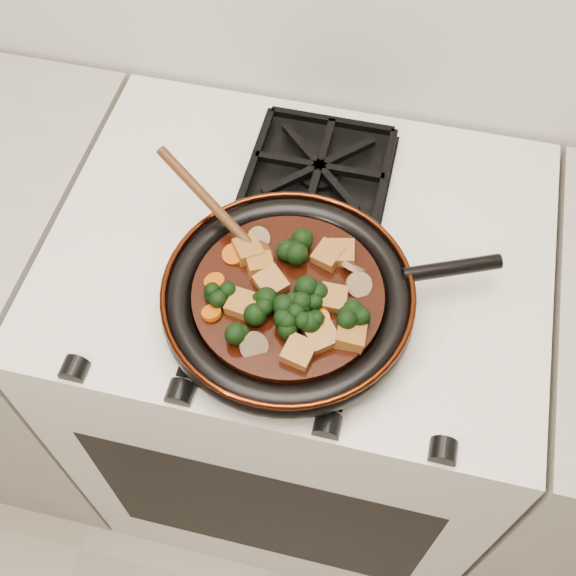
# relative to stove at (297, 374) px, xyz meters

# --- Properties ---
(stove) EXTENTS (0.76, 0.60, 0.90)m
(stove) POSITION_rel_stove_xyz_m (0.00, 0.00, 0.00)
(stove) COLOR silver
(stove) RESTS_ON ground
(burner_grate_front) EXTENTS (0.23, 0.23, 0.03)m
(burner_grate_front) POSITION_rel_stove_xyz_m (0.00, -0.14, 0.46)
(burner_grate_front) COLOR black
(burner_grate_front) RESTS_ON stove
(burner_grate_back) EXTENTS (0.23, 0.23, 0.03)m
(burner_grate_back) POSITION_rel_stove_xyz_m (0.00, 0.14, 0.46)
(burner_grate_back) COLOR black
(burner_grate_back) RESTS_ON stove
(skillet) EXTENTS (0.46, 0.35, 0.05)m
(skillet) POSITION_rel_stove_xyz_m (0.01, -0.12, 0.49)
(skillet) COLOR black
(skillet) RESTS_ON burner_grate_front
(braising_sauce) EXTENTS (0.26, 0.26, 0.02)m
(braising_sauce) POSITION_rel_stove_xyz_m (0.01, -0.13, 0.50)
(braising_sauce) COLOR black
(braising_sauce) RESTS_ON skillet
(tofu_cube_0) EXTENTS (0.05, 0.06, 0.03)m
(tofu_cube_0) POSITION_rel_stove_xyz_m (-0.01, -0.12, 0.52)
(tofu_cube_0) COLOR #915921
(tofu_cube_0) RESTS_ON braising_sauce
(tofu_cube_1) EXTENTS (0.05, 0.04, 0.02)m
(tofu_cube_1) POSITION_rel_stove_xyz_m (-0.04, -0.16, 0.52)
(tofu_cube_1) COLOR #915921
(tofu_cube_1) RESTS_ON braising_sauce
(tofu_cube_2) EXTENTS (0.05, 0.05, 0.02)m
(tofu_cube_2) POSITION_rel_stove_xyz_m (0.05, -0.22, 0.52)
(tofu_cube_2) COLOR #915921
(tofu_cube_2) RESTS_ON braising_sauce
(tofu_cube_3) EXTENTS (0.04, 0.04, 0.03)m
(tofu_cube_3) POSITION_rel_stove_xyz_m (0.11, -0.17, 0.52)
(tofu_cube_3) COLOR #915921
(tofu_cube_3) RESTS_ON braising_sauce
(tofu_cube_4) EXTENTS (0.05, 0.05, 0.03)m
(tofu_cube_4) POSITION_rel_stove_xyz_m (-0.04, -0.09, 0.52)
(tofu_cube_4) COLOR #915921
(tofu_cube_4) RESTS_ON braising_sauce
(tofu_cube_5) EXTENTS (0.05, 0.05, 0.03)m
(tofu_cube_5) POSITION_rel_stove_xyz_m (0.05, -0.06, 0.52)
(tofu_cube_5) COLOR #915921
(tofu_cube_5) RESTS_ON braising_sauce
(tofu_cube_6) EXTENTS (0.05, 0.05, 0.02)m
(tofu_cube_6) POSITION_rel_stove_xyz_m (0.07, -0.19, 0.52)
(tofu_cube_6) COLOR #915921
(tofu_cube_6) RESTS_ON braising_sauce
(tofu_cube_7) EXTENTS (0.05, 0.05, 0.03)m
(tofu_cube_7) POSITION_rel_stove_xyz_m (-0.06, -0.08, 0.52)
(tofu_cube_7) COLOR #915921
(tofu_cube_7) RESTS_ON braising_sauce
(tofu_cube_8) EXTENTS (0.04, 0.04, 0.03)m
(tofu_cube_8) POSITION_rel_stove_xyz_m (0.07, -0.13, 0.52)
(tofu_cube_8) COLOR #915921
(tofu_cube_8) RESTS_ON braising_sauce
(tofu_cube_9) EXTENTS (0.04, 0.04, 0.02)m
(tofu_cube_9) POSITION_rel_stove_xyz_m (0.07, -0.05, 0.52)
(tofu_cube_9) COLOR #915921
(tofu_cube_9) RESTS_ON braising_sauce
(broccoli_floret_0) EXTENTS (0.08, 0.08, 0.06)m
(broccoli_floret_0) POSITION_rel_stove_xyz_m (-0.08, -0.16, 0.52)
(broccoli_floret_0) COLOR black
(broccoli_floret_0) RESTS_ON braising_sauce
(broccoli_floret_1) EXTENTS (0.08, 0.08, 0.07)m
(broccoli_floret_1) POSITION_rel_stove_xyz_m (-0.04, -0.20, 0.52)
(broccoli_floret_1) COLOR black
(broccoli_floret_1) RESTS_ON braising_sauce
(broccoli_floret_2) EXTENTS (0.09, 0.09, 0.07)m
(broccoli_floret_2) POSITION_rel_stove_xyz_m (0.03, -0.15, 0.52)
(broccoli_floret_2) COLOR black
(broccoli_floret_2) RESTS_ON braising_sauce
(broccoli_floret_3) EXTENTS (0.08, 0.09, 0.07)m
(broccoli_floret_3) POSITION_rel_stove_xyz_m (0.01, -0.06, 0.52)
(broccoli_floret_3) COLOR black
(broccoli_floret_3) RESTS_ON braising_sauce
(broccoli_floret_4) EXTENTS (0.09, 0.09, 0.07)m
(broccoli_floret_4) POSITION_rel_stove_xyz_m (0.05, -0.14, 0.52)
(broccoli_floret_4) COLOR black
(broccoli_floret_4) RESTS_ON braising_sauce
(broccoli_floret_5) EXTENTS (0.07, 0.08, 0.07)m
(broccoli_floret_5) POSITION_rel_stove_xyz_m (0.03, -0.18, 0.52)
(broccoli_floret_5) COLOR black
(broccoli_floret_5) RESTS_ON braising_sauce
(broccoli_floret_6) EXTENTS (0.08, 0.08, 0.06)m
(broccoli_floret_6) POSITION_rel_stove_xyz_m (0.05, -0.16, 0.52)
(broccoli_floret_6) COLOR black
(broccoli_floret_6) RESTS_ON braising_sauce
(broccoli_floret_7) EXTENTS (0.08, 0.08, 0.07)m
(broccoli_floret_7) POSITION_rel_stove_xyz_m (-0.02, -0.16, 0.52)
(broccoli_floret_7) COLOR black
(broccoli_floret_7) RESTS_ON braising_sauce
(broccoli_floret_8) EXTENTS (0.08, 0.08, 0.06)m
(broccoli_floret_8) POSITION_rel_stove_xyz_m (0.10, -0.15, 0.52)
(broccoli_floret_8) COLOR black
(broccoli_floret_8) RESTS_ON braising_sauce
(broccoli_floret_9) EXTENTS (0.08, 0.09, 0.06)m
(broccoli_floret_9) POSITION_rel_stove_xyz_m (0.11, -0.14, 0.52)
(broccoli_floret_9) COLOR black
(broccoli_floret_9) RESTS_ON braising_sauce
(carrot_coin_0) EXTENTS (0.03, 0.03, 0.02)m
(carrot_coin_0) POSITION_rel_stove_xyz_m (-0.08, -0.08, 0.51)
(carrot_coin_0) COLOR #B64805
(carrot_coin_0) RESTS_ON braising_sauce
(carrot_coin_1) EXTENTS (0.03, 0.03, 0.01)m
(carrot_coin_1) POSITION_rel_stove_xyz_m (-0.09, -0.13, 0.51)
(carrot_coin_1) COLOR #B64805
(carrot_coin_1) RESTS_ON braising_sauce
(carrot_coin_2) EXTENTS (0.03, 0.03, 0.01)m
(carrot_coin_2) POSITION_rel_stove_xyz_m (0.06, -0.16, 0.51)
(carrot_coin_2) COLOR #B64805
(carrot_coin_2) RESTS_ON braising_sauce
(carrot_coin_3) EXTENTS (0.03, 0.03, 0.02)m
(carrot_coin_3) POSITION_rel_stove_xyz_m (-0.08, -0.18, 0.51)
(carrot_coin_3) COLOR #B64805
(carrot_coin_3) RESTS_ON braising_sauce
(mushroom_slice_0) EXTENTS (0.05, 0.04, 0.03)m
(mushroom_slice_0) POSITION_rel_stove_xyz_m (-0.01, -0.22, 0.52)
(mushroom_slice_0) COLOR #7C6148
(mushroom_slice_0) RESTS_ON braising_sauce
(mushroom_slice_1) EXTENTS (0.04, 0.04, 0.03)m
(mushroom_slice_1) POSITION_rel_stove_xyz_m (0.09, -0.07, 0.52)
(mushroom_slice_1) COLOR #7C6148
(mushroom_slice_1) RESTS_ON braising_sauce
(mushroom_slice_2) EXTENTS (0.05, 0.05, 0.03)m
(mushroom_slice_2) POSITION_rel_stove_xyz_m (0.10, -0.10, 0.52)
(mushroom_slice_2) COLOR #7C6148
(mushroom_slice_2) RESTS_ON braising_sauce
(mushroom_slice_3) EXTENTS (0.04, 0.04, 0.02)m
(mushroom_slice_3) POSITION_rel_stove_xyz_m (-0.05, -0.05, 0.52)
(mushroom_slice_3) COLOR #7C6148
(mushroom_slice_3) RESTS_ON braising_sauce
(wooden_spoon) EXTENTS (0.13, 0.09, 0.20)m
(wooden_spoon) POSITION_rel_stove_xyz_m (-0.09, -0.05, 0.53)
(wooden_spoon) COLOR #47250F
(wooden_spoon) RESTS_ON braising_sauce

